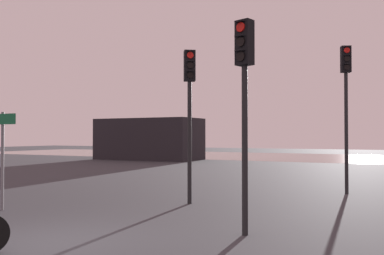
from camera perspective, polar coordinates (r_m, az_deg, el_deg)
The scene contains 7 objects.
ground_plane at distance 8.38m, azimuth -19.65°, elevation -14.62°, with size 120.00×120.00×0.00m, color #333338.
water_strip at distance 40.59m, azimuth 18.77°, elevation -3.84°, with size 80.00×16.00×0.01m, color gray.
distant_building at distance 35.88m, azimuth -5.78°, elevation -1.55°, with size 8.58×4.00×3.40m, color black.
traffic_light_near_right at distance 8.61m, azimuth 7.01°, elevation 5.64°, with size 0.37×0.39×4.28m.
traffic_light_far_right at distance 15.50m, azimuth 19.85°, elevation 4.47°, with size 0.39×0.41×5.03m.
traffic_light_center at distance 12.46m, azimuth -0.33°, elevation 4.09°, with size 0.40×0.42×4.46m.
direction_sign_post at distance 12.39m, azimuth -24.01°, elevation -2.28°, with size 1.10×0.12×2.60m.
Camera 1 is at (5.93, -5.59, 1.96)m, focal length 40.00 mm.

